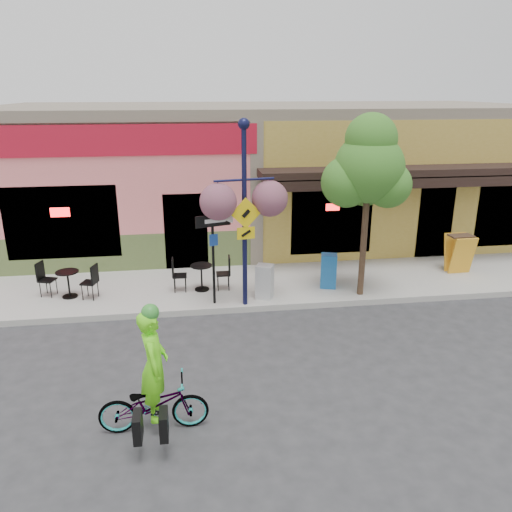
{
  "coord_description": "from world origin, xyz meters",
  "views": [
    {
      "loc": [
        -2.93,
        -10.17,
        5.04
      ],
      "look_at": [
        -1.43,
        0.5,
        1.4
      ],
      "focal_mm": 35.0,
      "sensor_mm": 36.0,
      "label": 1
    }
  ],
  "objects_px": {
    "building": "(268,170)",
    "newspaper_box_grey": "(265,281)",
    "cyclist_rider": "(155,380)",
    "one_way_sign": "(213,260)",
    "street_tree": "(366,207)",
    "bicycle": "(154,405)",
    "lamp_post": "(244,216)",
    "newspaper_box_blue": "(329,271)"
  },
  "relations": [
    {
      "from": "newspaper_box_grey",
      "to": "street_tree",
      "type": "xyz_separation_m",
      "value": [
        2.41,
        -0.1,
        1.8
      ]
    },
    {
      "from": "building",
      "to": "bicycle",
      "type": "bearing_deg",
      "value": -107.98
    },
    {
      "from": "bicycle",
      "to": "one_way_sign",
      "type": "distance_m",
      "value": 4.57
    },
    {
      "from": "cyclist_rider",
      "to": "one_way_sign",
      "type": "bearing_deg",
      "value": -14.97
    },
    {
      "from": "building",
      "to": "lamp_post",
      "type": "height_order",
      "value": "building"
    },
    {
      "from": "bicycle",
      "to": "lamp_post",
      "type": "bearing_deg",
      "value": -24.79
    },
    {
      "from": "one_way_sign",
      "to": "cyclist_rider",
      "type": "bearing_deg",
      "value": -121.22
    },
    {
      "from": "one_way_sign",
      "to": "newspaper_box_grey",
      "type": "height_order",
      "value": "one_way_sign"
    },
    {
      "from": "building",
      "to": "one_way_sign",
      "type": "bearing_deg",
      "value": -109.66
    },
    {
      "from": "cyclist_rider",
      "to": "newspaper_box_blue",
      "type": "bearing_deg",
      "value": -39.92
    },
    {
      "from": "building",
      "to": "bicycle",
      "type": "distance_m",
      "value": 11.72
    },
    {
      "from": "building",
      "to": "newspaper_box_grey",
      "type": "bearing_deg",
      "value": -100.0
    },
    {
      "from": "newspaper_box_grey",
      "to": "street_tree",
      "type": "relative_size",
      "value": 0.19
    },
    {
      "from": "cyclist_rider",
      "to": "street_tree",
      "type": "bearing_deg",
      "value": -47.65
    },
    {
      "from": "one_way_sign",
      "to": "building",
      "type": "bearing_deg",
      "value": 53.84
    },
    {
      "from": "bicycle",
      "to": "street_tree",
      "type": "xyz_separation_m",
      "value": [
        4.83,
        4.4,
        1.93
      ]
    },
    {
      "from": "building",
      "to": "one_way_sign",
      "type": "xyz_separation_m",
      "value": [
        -2.39,
        -6.68,
        -1.01
      ]
    },
    {
      "from": "building",
      "to": "street_tree",
      "type": "distance_m",
      "value": 6.74
    },
    {
      "from": "lamp_post",
      "to": "newspaper_box_grey",
      "type": "height_order",
      "value": "lamp_post"
    },
    {
      "from": "one_way_sign",
      "to": "newspaper_box_grey",
      "type": "bearing_deg",
      "value": -9.14
    },
    {
      "from": "lamp_post",
      "to": "newspaper_box_grey",
      "type": "bearing_deg",
      "value": 22.82
    },
    {
      "from": "building",
      "to": "lamp_post",
      "type": "relative_size",
      "value": 4.23
    },
    {
      "from": "bicycle",
      "to": "newspaper_box_grey",
      "type": "bearing_deg",
      "value": -28.58
    },
    {
      "from": "newspaper_box_blue",
      "to": "newspaper_box_grey",
      "type": "relative_size",
      "value": 1.05
    },
    {
      "from": "building",
      "to": "one_way_sign",
      "type": "height_order",
      "value": "building"
    },
    {
      "from": "one_way_sign",
      "to": "bicycle",
      "type": "bearing_deg",
      "value": -121.84
    },
    {
      "from": "lamp_post",
      "to": "street_tree",
      "type": "bearing_deg",
      "value": -4.6
    },
    {
      "from": "one_way_sign",
      "to": "newspaper_box_grey",
      "type": "xyz_separation_m",
      "value": [
        1.24,
        0.16,
        -0.67
      ]
    },
    {
      "from": "lamp_post",
      "to": "newspaper_box_blue",
      "type": "relative_size",
      "value": 4.88
    },
    {
      "from": "bicycle",
      "to": "cyclist_rider",
      "type": "distance_m",
      "value": 0.44
    },
    {
      "from": "cyclist_rider",
      "to": "one_way_sign",
      "type": "relative_size",
      "value": 0.8
    },
    {
      "from": "newspaper_box_grey",
      "to": "newspaper_box_blue",
      "type": "bearing_deg",
      "value": 38.25
    },
    {
      "from": "bicycle",
      "to": "cyclist_rider",
      "type": "xyz_separation_m",
      "value": [
        0.05,
        0.0,
        0.44
      ]
    },
    {
      "from": "one_way_sign",
      "to": "street_tree",
      "type": "height_order",
      "value": "street_tree"
    },
    {
      "from": "building",
      "to": "newspaper_box_blue",
      "type": "bearing_deg",
      "value": -84.49
    },
    {
      "from": "building",
      "to": "one_way_sign",
      "type": "relative_size",
      "value": 8.35
    },
    {
      "from": "bicycle",
      "to": "street_tree",
      "type": "bearing_deg",
      "value": -47.95
    },
    {
      "from": "street_tree",
      "to": "one_way_sign",
      "type": "bearing_deg",
      "value": -179.12
    },
    {
      "from": "cyclist_rider",
      "to": "newspaper_box_blue",
      "type": "distance_m",
      "value": 6.45
    },
    {
      "from": "building",
      "to": "street_tree",
      "type": "relative_size",
      "value": 4.1
    },
    {
      "from": "building",
      "to": "lamp_post",
      "type": "bearing_deg",
      "value": -103.7
    },
    {
      "from": "cyclist_rider",
      "to": "lamp_post",
      "type": "distance_m",
      "value": 4.79
    }
  ]
}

